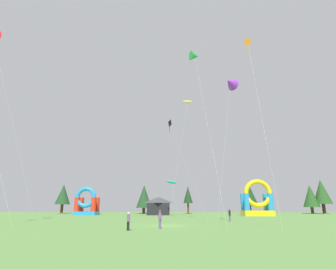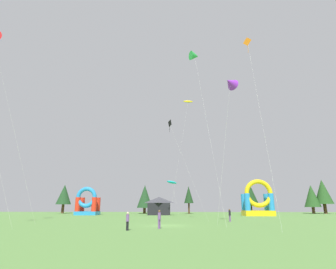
# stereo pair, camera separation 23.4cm
# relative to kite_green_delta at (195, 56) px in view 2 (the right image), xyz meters

# --- Properties ---
(ground_plane) EXTENTS (120.00, 120.00, 0.00)m
(ground_plane) POSITION_rel_kite_green_delta_xyz_m (-4.22, -3.46, -24.48)
(ground_plane) COLOR #5B8C42
(kite_green_delta) EXTENTS (3.40, 7.21, 25.26)m
(kite_green_delta) POSITION_rel_kite_green_delta_xyz_m (0.00, 0.00, 0.00)
(kite_green_delta) COLOR green
(kite_green_delta) RESTS_ON ground_plane
(kite_purple_delta) EXTENTS (3.48, 3.37, 19.38)m
(kite_purple_delta) POSITION_rel_kite_green_delta_xyz_m (4.51, -3.17, -6.04)
(kite_purple_delta) COLOR purple
(kite_purple_delta) RESTS_ON ground_plane
(kite_orange_diamond) EXTENTS (0.76, 5.36, 23.18)m
(kite_orange_diamond) POSITION_rel_kite_green_delta_xyz_m (6.47, -6.09, -2.14)
(kite_orange_diamond) COLOR orange
(kite_orange_diamond) RESTS_ON ground_plane
(kite_yellow_parafoil) EXTENTS (5.24, 1.95, 24.51)m
(kite_yellow_parafoil) POSITION_rel_kite_green_delta_xyz_m (-0.34, 17.79, -0.47)
(kite_yellow_parafoil) COLOR yellow
(kite_yellow_parafoil) RESTS_ON ground_plane
(kite_black_diamond) EXTENTS (6.13, 2.62, 15.11)m
(kite_black_diamond) POSITION_rel_kite_green_delta_xyz_m (-3.96, 3.17, -9.98)
(kite_black_diamond) COLOR black
(kite_black_diamond) RESTS_ON ground_plane
(kite_cyan_parafoil) EXTENTS (2.85, 1.79, 7.70)m
(kite_cyan_parafoil) POSITION_rel_kite_green_delta_xyz_m (-4.06, 23.12, -17.30)
(kite_cyan_parafoil) COLOR #19B7CC
(kite_cyan_parafoil) RESTS_ON ground_plane
(person_left_edge) EXTENTS (0.45, 0.45, 1.87)m
(person_left_edge) POSITION_rel_kite_green_delta_xyz_m (-4.71, -7.69, -23.37)
(person_left_edge) COLOR #724C8C
(person_left_edge) RESTS_ON ground_plane
(person_far_side) EXTENTS (0.41, 0.41, 1.72)m
(person_far_side) POSITION_rel_kite_green_delta_xyz_m (-7.64, -9.87, -23.46)
(person_far_side) COLOR black
(person_far_side) RESTS_ON ground_plane
(person_midfield) EXTENTS (0.43, 0.43, 1.81)m
(person_midfield) POSITION_rel_kite_green_delta_xyz_m (4.83, 4.40, -23.40)
(person_midfield) COLOR #724C8C
(person_midfield) RESTS_ON ground_plane
(inflatable_red_slide) EXTENTS (6.37, 4.38, 7.86)m
(inflatable_red_slide) POSITION_rel_kite_green_delta_xyz_m (14.98, 25.05, -21.61)
(inflatable_red_slide) COLOR yellow
(inflatable_red_slide) RESTS_ON ground_plane
(inflatable_yellow_castle) EXTENTS (5.10, 4.23, 6.51)m
(inflatable_yellow_castle) POSITION_rel_kite_green_delta_xyz_m (-24.37, 28.45, -22.04)
(inflatable_yellow_castle) COLOR #268CD8
(inflatable_yellow_castle) RESTS_ON ground_plane
(festival_tent) EXTENTS (5.21, 3.84, 4.19)m
(festival_tent) POSITION_rel_kite_green_delta_xyz_m (-7.27, 29.62, -22.39)
(festival_tent) COLOR black
(festival_tent) RESTS_ON ground_plane
(tree_row_0) EXTENTS (4.17, 4.17, 7.99)m
(tree_row_0) POSITION_rel_kite_green_delta_xyz_m (-35.26, 40.59, -19.31)
(tree_row_0) COLOR #4C331E
(tree_row_0) RESTS_ON ground_plane
(tree_row_1) EXTENTS (3.74, 3.74, 7.61)m
(tree_row_1) POSITION_rel_kite_green_delta_xyz_m (-12.08, 40.86, -19.72)
(tree_row_1) COLOR #4C331E
(tree_row_1) RESTS_ON ground_plane
(tree_row_2) EXTENTS (4.26, 4.26, 7.71)m
(tree_row_2) POSITION_rel_kite_green_delta_xyz_m (-11.97, 39.56, -19.89)
(tree_row_2) COLOR #4C331E
(tree_row_2) RESTS_ON ground_plane
(tree_row_3) EXTENTS (2.58, 2.58, 7.34)m
(tree_row_3) POSITION_rel_kite_green_delta_xyz_m (0.24, 39.31, -19.49)
(tree_row_3) COLOR #4C331E
(tree_row_3) RESTS_ON ground_plane
(tree_row_4) EXTENTS (4.76, 4.76, 8.45)m
(tree_row_4) POSITION_rel_kite_green_delta_xyz_m (17.48, 41.40, -19.18)
(tree_row_4) COLOR #4C331E
(tree_row_4) RESTS_ON ground_plane
(tree_row_5) EXTENTS (4.26, 4.26, 7.70)m
(tree_row_5) POSITION_rel_kite_green_delta_xyz_m (34.21, 40.59, -19.79)
(tree_row_5) COLOR #4C331E
(tree_row_5) RESTS_ON ground_plane
(tree_row_6) EXTENTS (4.80, 4.80, 9.18)m
(tree_row_6) POSITION_rel_kite_green_delta_xyz_m (37.39, 40.56, -18.67)
(tree_row_6) COLOR #4C331E
(tree_row_6) RESTS_ON ground_plane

